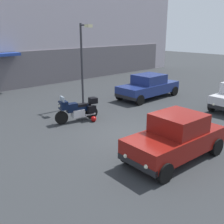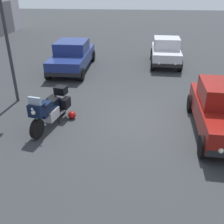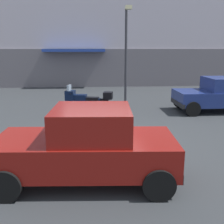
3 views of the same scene
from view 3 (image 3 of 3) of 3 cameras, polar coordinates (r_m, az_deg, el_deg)
name	(u,v)px [view 3 (image 3 of 3)]	position (r m, az deg, el deg)	size (l,w,h in m)	color
ground_plane	(104,144)	(8.31, -1.62, -6.68)	(80.00, 80.00, 0.00)	#2D3033
building_facade_rear	(96,1)	(21.83, -3.47, 22.35)	(38.30, 3.40, 12.67)	#B2A8B2
motorcycle	(88,103)	(11.33, -5.18, 1.95)	(2.24, 0.99, 1.36)	black
helmet	(100,117)	(10.85, -2.48, -1.12)	(0.28, 0.28, 0.28)	#990C0C
car_hatchback_near	(87,146)	(5.82, -5.33, -7.19)	(3.95, 1.98, 1.64)	maroon
streetlamp_curbside	(126,47)	(13.06, 3.04, 13.46)	(0.28, 0.94, 4.72)	#2D2D33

